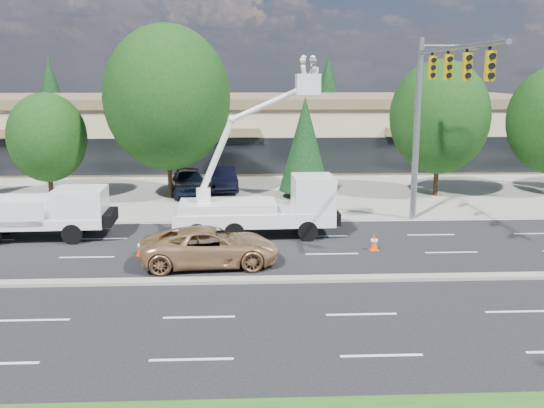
{
  "coord_description": "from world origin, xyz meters",
  "views": [
    {
      "loc": [
        1.44,
        -20.62,
        7.3
      ],
      "look_at": [
        2.47,
        2.01,
        2.4
      ],
      "focal_mm": 40.0,
      "sensor_mm": 36.0,
      "label": 1
    }
  ],
  "objects_px": {
    "signal_mast": "(432,101)",
    "utility_pickup": "(49,218)",
    "minivan": "(210,247)",
    "bucket_truck": "(270,198)"
  },
  "relations": [
    {
      "from": "signal_mast",
      "to": "utility_pickup",
      "type": "height_order",
      "value": "signal_mast"
    },
    {
      "from": "utility_pickup",
      "to": "minivan",
      "type": "xyz_separation_m",
      "value": [
        7.47,
        -4.22,
        -0.2
      ]
    },
    {
      "from": "utility_pickup",
      "to": "bucket_truck",
      "type": "height_order",
      "value": "bucket_truck"
    },
    {
      "from": "minivan",
      "to": "bucket_truck",
      "type": "bearing_deg",
      "value": -34.78
    },
    {
      "from": "utility_pickup",
      "to": "minivan",
      "type": "bearing_deg",
      "value": -31.48
    },
    {
      "from": "signal_mast",
      "to": "utility_pickup",
      "type": "xyz_separation_m",
      "value": [
        -17.42,
        -0.83,
        -5.12
      ]
    },
    {
      "from": "signal_mast",
      "to": "utility_pickup",
      "type": "distance_m",
      "value": 18.17
    },
    {
      "from": "bucket_truck",
      "to": "minivan",
      "type": "xyz_separation_m",
      "value": [
        -2.49,
        -4.23,
        -1.03
      ]
    },
    {
      "from": "utility_pickup",
      "to": "minivan",
      "type": "distance_m",
      "value": 8.58
    },
    {
      "from": "minivan",
      "to": "signal_mast",
      "type": "bearing_deg",
      "value": -67.35
    }
  ]
}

